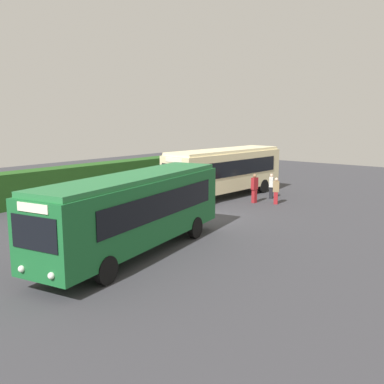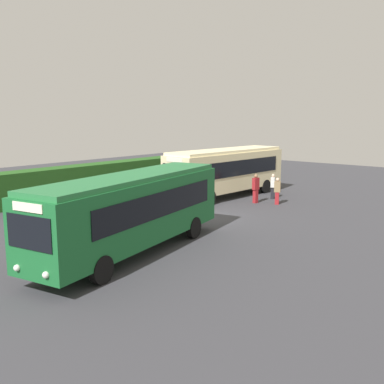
% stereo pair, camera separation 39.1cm
% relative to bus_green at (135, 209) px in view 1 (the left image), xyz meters
% --- Properties ---
extents(ground_plane, '(64.00, 64.00, 0.00)m').
position_rel_bus_green_xyz_m(ground_plane, '(7.11, 1.84, -1.89)').
color(ground_plane, '#38383D').
extents(bus_green, '(10.74, 4.22, 3.29)m').
position_rel_bus_green_xyz_m(bus_green, '(0.00, 0.00, 0.00)').
color(bus_green, '#19602D').
rests_on(bus_green, ground_plane).
extents(bus_cream, '(10.40, 3.19, 3.35)m').
position_rel_bus_green_xyz_m(bus_cream, '(13.11, 4.58, 0.03)').
color(bus_cream, beige).
rests_on(bus_cream, ground_plane).
extents(person_left, '(0.48, 0.31, 1.91)m').
position_rel_bus_green_xyz_m(person_left, '(12.44, 1.76, -0.88)').
color(person_left, maroon).
rests_on(person_left, ground_plane).
extents(person_center, '(0.40, 0.46, 1.73)m').
position_rel_bus_green_xyz_m(person_center, '(12.94, 0.45, -0.98)').
color(person_center, maroon).
rests_on(person_center, ground_plane).
extents(person_right, '(0.46, 0.38, 1.72)m').
position_rel_bus_green_xyz_m(person_right, '(14.50, 1.65, -0.98)').
color(person_right, black).
rests_on(person_right, ground_plane).
extents(person_far, '(0.52, 0.51, 1.80)m').
position_rel_bus_green_xyz_m(person_far, '(15.94, 6.70, -0.95)').
color(person_far, '#4C6B47').
rests_on(person_far, ground_plane).
extents(hedge_row, '(44.00, 1.65, 2.21)m').
position_rel_bus_green_xyz_m(hedge_row, '(7.11, 12.62, -0.79)').
color(hedge_row, '#24531B').
rests_on(hedge_row, ground_plane).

